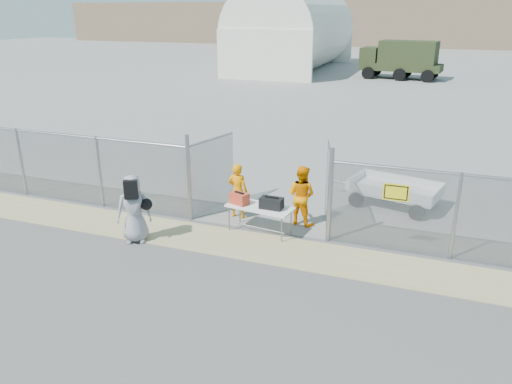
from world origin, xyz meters
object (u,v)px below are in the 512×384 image
at_px(folding_table, 260,219).
at_px(security_worker_left, 238,191).
at_px(visitor, 134,209).
at_px(utility_trailer, 395,193).
at_px(security_worker_right, 301,195).

height_order(folding_table, security_worker_left, security_worker_left).
distance_m(visitor, utility_trailer, 7.80).
bearing_deg(folding_table, utility_trailer, 53.42).
distance_m(folding_table, security_worker_right, 1.38).
bearing_deg(security_worker_left, security_worker_right, -172.34).
bearing_deg(folding_table, security_worker_left, 148.96).
bearing_deg(security_worker_right, security_worker_left, 20.51).
bearing_deg(security_worker_left, visitor, 52.87).
relative_size(security_worker_right, utility_trailer, 0.50).
distance_m(security_worker_left, visitor, 3.04).
bearing_deg(visitor, utility_trailer, 12.60).
xyz_separation_m(security_worker_right, visitor, (-3.73, -2.57, 0.05)).
bearing_deg(security_worker_left, folding_table, 142.72).
bearing_deg(utility_trailer, visitor, -127.40).
bearing_deg(visitor, folding_table, 3.16).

